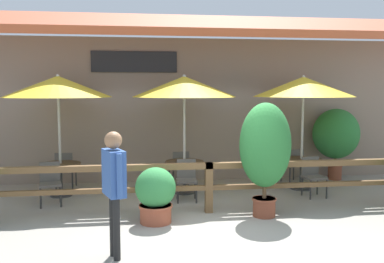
# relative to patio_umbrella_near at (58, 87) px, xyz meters

# --- Properties ---
(ground_plane) EXTENTS (60.00, 60.00, 0.00)m
(ground_plane) POSITION_rel_patio_umbrella_near_xyz_m (2.99, -2.71, -2.38)
(ground_plane) COLOR gray
(building_facade) EXTENTS (14.28, 1.49, 4.23)m
(building_facade) POSITION_rel_patio_umbrella_near_xyz_m (2.99, 1.40, -0.22)
(building_facade) COLOR gray
(building_facade) RESTS_ON ground
(patio_railing) EXTENTS (10.40, 0.14, 0.95)m
(patio_railing) POSITION_rel_patio_umbrella_near_xyz_m (2.99, -1.66, -1.69)
(patio_railing) COLOR brown
(patio_railing) RESTS_ON ground
(patio_umbrella_near) EXTENTS (2.30, 2.30, 2.65)m
(patio_umbrella_near) POSITION_rel_patio_umbrella_near_xyz_m (0.00, 0.00, 0.00)
(patio_umbrella_near) COLOR #B7B2A8
(patio_umbrella_near) RESTS_ON ground
(dining_table_near) EXTENTS (0.87, 0.87, 0.72)m
(dining_table_near) POSITION_rel_patio_umbrella_near_xyz_m (0.00, -0.00, -1.81)
(dining_table_near) COLOR #4C3826
(dining_table_near) RESTS_ON ground
(chair_near_streetside) EXTENTS (0.50, 0.50, 0.86)m
(chair_near_streetside) POSITION_rel_patio_umbrella_near_xyz_m (-0.09, -0.72, -1.90)
(chair_near_streetside) COLOR #514C47
(chair_near_streetside) RESTS_ON ground
(chair_near_wallside) EXTENTS (0.45, 0.45, 0.86)m
(chair_near_wallside) POSITION_rel_patio_umbrella_near_xyz_m (-0.02, 0.72, -1.90)
(chair_near_wallside) COLOR #514C47
(chair_near_wallside) RESTS_ON ground
(patio_umbrella_middle) EXTENTS (2.30, 2.30, 2.65)m
(patio_umbrella_middle) POSITION_rel_patio_umbrella_near_xyz_m (2.71, -0.08, 0.00)
(patio_umbrella_middle) COLOR #B7B2A8
(patio_umbrella_middle) RESTS_ON ground
(dining_table_middle) EXTENTS (0.87, 0.87, 0.72)m
(dining_table_middle) POSITION_rel_patio_umbrella_near_xyz_m (2.71, -0.08, -1.81)
(dining_table_middle) COLOR #4C3826
(dining_table_middle) RESTS_ON ground
(chair_middle_streetside) EXTENTS (0.45, 0.45, 0.86)m
(chair_middle_streetside) POSITION_rel_patio_umbrella_near_xyz_m (2.68, -0.73, -1.90)
(chair_middle_streetside) COLOR #514C47
(chair_middle_streetside) RESTS_ON ground
(chair_middle_wallside) EXTENTS (0.48, 0.48, 0.86)m
(chair_middle_wallside) POSITION_rel_patio_umbrella_near_xyz_m (2.67, 0.58, -1.90)
(chair_middle_wallside) COLOR #514C47
(chair_middle_wallside) RESTS_ON ground
(patio_umbrella_far) EXTENTS (2.30, 2.30, 2.65)m
(patio_umbrella_far) POSITION_rel_patio_umbrella_near_xyz_m (5.45, -0.07, 0.00)
(patio_umbrella_far) COLOR #B7B2A8
(patio_umbrella_far) RESTS_ON ground
(dining_table_far) EXTENTS (0.87, 0.87, 0.72)m
(dining_table_far) POSITION_rel_patio_umbrella_near_xyz_m (5.45, -0.07, -1.81)
(dining_table_far) COLOR #4C3826
(dining_table_far) RESTS_ON ground
(chair_far_streetside) EXTENTS (0.46, 0.46, 0.86)m
(chair_far_streetside) POSITION_rel_patio_umbrella_near_xyz_m (5.44, -0.75, -1.90)
(chair_far_streetside) COLOR #514C47
(chair_far_streetside) RESTS_ON ground
(chair_far_wallside) EXTENTS (0.51, 0.51, 0.86)m
(chair_far_wallside) POSITION_rel_patio_umbrella_near_xyz_m (5.53, 0.62, -1.90)
(chair_far_wallside) COLOR #514C47
(chair_far_wallside) RESTS_ON ground
(potted_plant_broad_leaf) EXTENTS (0.71, 0.64, 0.98)m
(potted_plant_broad_leaf) POSITION_rel_patio_umbrella_near_xyz_m (1.97, -2.16, -1.87)
(potted_plant_broad_leaf) COLOR #9E4C33
(potted_plant_broad_leaf) RESTS_ON ground
(potted_plant_entrance_palm) EXTENTS (0.94, 0.85, 2.09)m
(potted_plant_entrance_palm) POSITION_rel_patio_umbrella_near_xyz_m (3.96, -2.04, -1.12)
(potted_plant_entrance_palm) COLOR brown
(potted_plant_entrance_palm) RESTS_ON ground
(potted_plant_small_flowering) EXTENTS (1.20, 1.08, 1.83)m
(potted_plant_small_flowering) POSITION_rel_patio_umbrella_near_xyz_m (6.73, 0.84, -1.22)
(potted_plant_small_flowering) COLOR brown
(potted_plant_small_flowering) RESTS_ON ground
(pedestrian) EXTENTS (0.36, 0.59, 1.76)m
(pedestrian) POSITION_rel_patio_umbrella_near_xyz_m (1.34, -3.66, -1.25)
(pedestrian) COLOR black
(pedestrian) RESTS_ON ground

